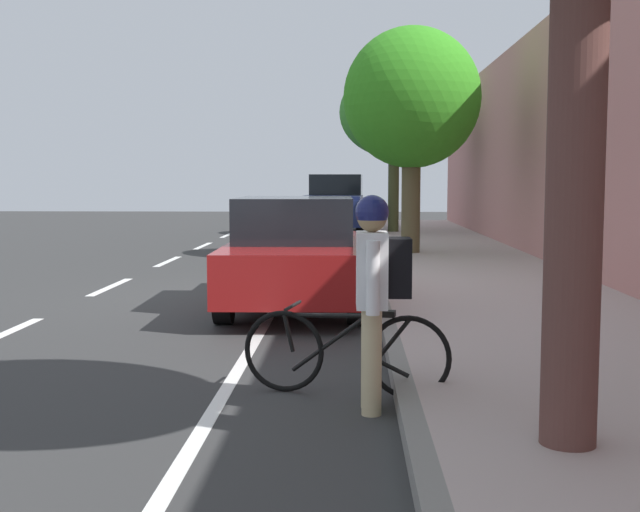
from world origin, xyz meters
The scene contains 12 objects.
ground centered at (0.00, 0.00, 0.00)m, with size 66.95×66.95×0.00m, color #323232.
sidewalk centered at (3.35, 0.00, 0.08)m, with size 3.36×41.85×0.16m, color #B19F9A.
curb_edge centered at (1.59, 0.00, 0.08)m, with size 0.16×41.85×0.16m, color gray.
lane_stripe_centre centered at (-2.80, -0.92, 0.00)m, with size 0.14×40.00×0.01m.
lane_stripe_bike_edge centered at (0.12, 0.00, 0.00)m, with size 0.12×41.85×0.01m, color white.
building_facade centered at (5.28, 0.00, 2.50)m, with size 0.50×41.85×4.99m, color tan.
parked_sedan_red_second centered at (0.39, -0.80, 0.75)m, with size 1.90×4.43×1.52m.
parked_pickup_dark_blue_mid centered at (0.62, 14.83, 0.90)m, with size 2.22×5.39×1.95m.
bicycle_at_curb centered at (1.12, -5.45, 0.36)m, with size 1.70×0.50×0.74m.
cyclist_with_backpack centered at (1.35, -5.90, 1.00)m, with size 0.42×0.62×1.65m.
street_tree_mid_block centered at (2.48, 6.06, 3.52)m, with size 3.00×3.00×4.93m.
street_tree_far_end centered at (2.48, 13.48, 3.83)m, with size 3.39×3.39×5.08m.
Camera 1 is at (1.16, -11.96, 1.75)m, focal length 45.58 mm.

